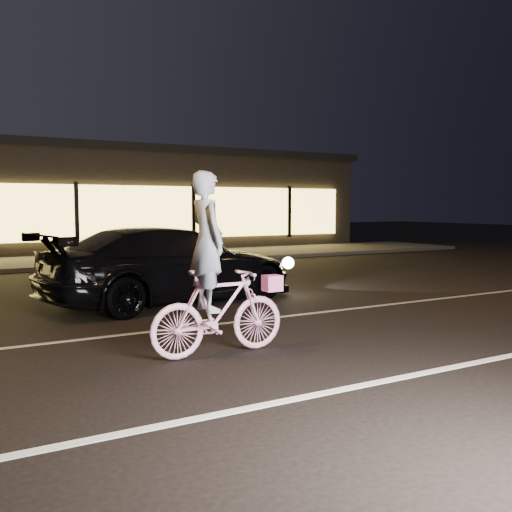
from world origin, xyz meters
TOP-DOWN VIEW (x-y plane):
  - ground at (0.00, 0.00)m, footprint 90.00×90.00m
  - lane_stripe_near at (0.00, -1.50)m, footprint 60.00×0.12m
  - lane_stripe_far at (0.00, 2.00)m, footprint 60.00×0.10m
  - sidewalk at (0.00, 13.00)m, footprint 30.00×4.00m
  - storefront at (0.00, 18.97)m, footprint 25.40×8.42m
  - cyclist at (-1.51, 0.35)m, footprint 1.80×0.62m
  - sedan at (-0.58, 4.21)m, footprint 5.27×2.87m

SIDE VIEW (x-z plane):
  - ground at x=0.00m, z-range 0.00..0.00m
  - lane_stripe_near at x=0.00m, z-range 0.00..0.01m
  - lane_stripe_far at x=0.00m, z-range 0.00..0.01m
  - sidewalk at x=0.00m, z-range 0.00..0.12m
  - sedan at x=-0.58m, z-range 0.00..1.45m
  - cyclist at x=-1.51m, z-range -0.33..1.94m
  - storefront at x=0.00m, z-range 0.05..4.25m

